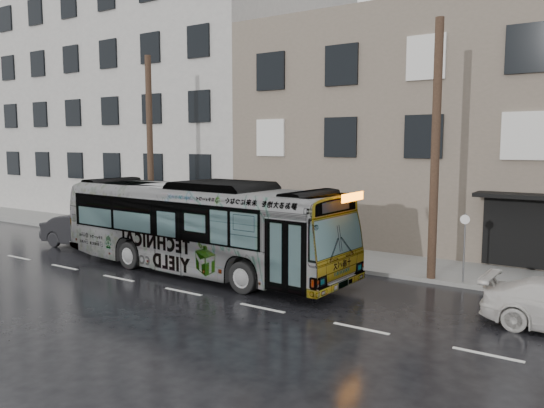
% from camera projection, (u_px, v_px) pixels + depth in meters
% --- Properties ---
extents(ground, '(120.00, 120.00, 0.00)m').
position_uv_depth(ground, '(230.00, 276.00, 19.71)').
color(ground, black).
rests_on(ground, ground).
extents(sidewalk, '(90.00, 3.60, 0.15)m').
position_uv_depth(sidewalk, '(297.00, 252.00, 23.76)').
color(sidewalk, gray).
rests_on(sidewalk, ground).
extents(building_taupe, '(20.00, 12.00, 11.00)m').
position_uv_depth(building_taupe, '(461.00, 132.00, 26.86)').
color(building_taupe, '#7A6B5E').
rests_on(building_taupe, ground).
extents(building_grey, '(26.00, 15.00, 16.00)m').
position_uv_depth(building_grey, '(158.00, 103.00, 40.45)').
color(building_grey, beige).
rests_on(building_grey, ground).
extents(utility_pole_front, '(0.30, 0.30, 9.00)m').
position_uv_depth(utility_pole_front, '(435.00, 151.00, 18.35)').
color(utility_pole_front, '#483224').
rests_on(utility_pole_front, sidewalk).
extents(utility_pole_rear, '(0.30, 0.30, 9.00)m').
position_uv_depth(utility_pole_rear, '(150.00, 149.00, 26.03)').
color(utility_pole_rear, '#483224').
rests_on(utility_pole_rear, sidewalk).
extents(sign_post, '(0.06, 0.06, 2.40)m').
position_uv_depth(sign_post, '(464.00, 248.00, 18.11)').
color(sign_post, slate).
rests_on(sign_post, sidewalk).
extents(bus, '(12.80, 3.65, 3.53)m').
position_uv_depth(bus, '(198.00, 226.00, 20.27)').
color(bus, '#B2B2B2').
rests_on(bus, ground).
extents(dark_sedan, '(4.85, 2.13, 1.55)m').
position_uv_depth(dark_sedan, '(87.00, 231.00, 25.21)').
color(dark_sedan, black).
rests_on(dark_sedan, ground).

